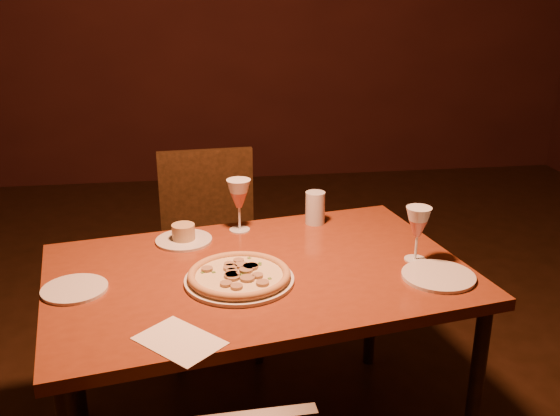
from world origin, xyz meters
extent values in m
cube|color=maroon|center=(0.05, 0.25, 0.68)|extent=(1.43, 1.06, 0.04)
cylinder|color=black|center=(-0.60, 0.50, 0.33)|extent=(0.05, 0.05, 0.66)
cylinder|color=black|center=(0.71, 0.00, 0.33)|extent=(0.05, 0.05, 0.66)
cylinder|color=black|center=(0.58, 0.71, 0.33)|extent=(0.05, 0.05, 0.66)
cube|color=black|center=(-0.07, 0.94, 0.45)|extent=(0.45, 0.45, 0.04)
cube|color=black|center=(-0.09, 1.13, 0.67)|extent=(0.42, 0.06, 0.40)
cylinder|color=black|center=(-0.23, 0.76, 0.21)|extent=(0.04, 0.04, 0.43)
cylinder|color=black|center=(-0.25, 1.09, 0.21)|extent=(0.04, 0.04, 0.43)
cylinder|color=black|center=(0.11, 0.78, 0.21)|extent=(0.04, 0.04, 0.43)
cylinder|color=black|center=(0.08, 1.12, 0.21)|extent=(0.04, 0.04, 0.43)
cylinder|color=silver|center=(-0.01, 0.17, 0.71)|extent=(0.33, 0.33, 0.01)
cylinder|color=beige|center=(-0.01, 0.17, 0.72)|extent=(0.30, 0.30, 0.01)
torus|color=tan|center=(-0.01, 0.17, 0.72)|extent=(0.31, 0.31, 0.02)
cylinder|color=silver|center=(-0.18, 0.51, 0.70)|extent=(0.20, 0.20, 0.01)
cylinder|color=tan|center=(-0.18, 0.51, 0.74)|extent=(0.08, 0.08, 0.05)
cylinder|color=silver|center=(0.31, 0.62, 0.76)|extent=(0.07, 0.07, 0.12)
cylinder|color=silver|center=(-0.50, 0.18, 0.70)|extent=(0.19, 0.19, 0.01)
cylinder|color=silver|center=(0.60, 0.11, 0.71)|extent=(0.23, 0.23, 0.01)
cube|color=white|center=(-0.19, -0.14, 0.70)|extent=(0.25, 0.26, 0.00)
camera|label=1|loc=(-0.12, -1.54, 1.56)|focal=40.00mm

